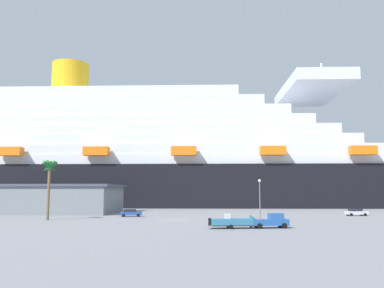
# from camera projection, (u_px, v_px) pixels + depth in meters

# --- Properties ---
(ground_plane) EXTENTS (600.00, 600.00, 0.00)m
(ground_plane) POSITION_uv_depth(u_px,v_px,m) (185.00, 212.00, 106.16)
(ground_plane) COLOR gray
(cruise_ship) EXTENTS (242.94, 43.49, 62.84)m
(cruise_ship) POSITION_uv_depth(u_px,v_px,m) (148.00, 161.00, 147.51)
(cruise_ship) COLOR black
(cruise_ship) RESTS_ON ground_plane
(terminal_building) EXTENTS (44.86, 21.64, 7.15)m
(terminal_building) POSITION_uv_depth(u_px,v_px,m) (31.00, 199.00, 101.70)
(terminal_building) COLOR slate
(terminal_building) RESTS_ON ground_plane
(pickup_truck) EXTENTS (5.84, 2.96, 2.20)m
(pickup_truck) POSITION_uv_depth(u_px,v_px,m) (271.00, 221.00, 60.21)
(pickup_truck) COLOR #2659A5
(pickup_truck) RESTS_ON ground_plane
(small_boat_on_trailer) EXTENTS (8.62, 3.13, 2.15)m
(small_boat_on_trailer) POSITION_uv_depth(u_px,v_px,m) (237.00, 222.00, 59.61)
(small_boat_on_trailer) COLOR #595960
(small_boat_on_trailer) RESTS_ON ground_plane
(palm_tree) EXTENTS (3.13, 3.13, 11.42)m
(palm_tree) POSITION_uv_depth(u_px,v_px,m) (49.00, 171.00, 77.57)
(palm_tree) COLOR brown
(palm_tree) RESTS_ON ground_plane
(street_lamp) EXTENTS (0.56, 0.56, 7.75)m
(street_lamp) POSITION_uv_depth(u_px,v_px,m) (260.00, 193.00, 75.88)
(street_lamp) COLOR slate
(street_lamp) RESTS_ON ground_plane
(parked_car_blue_suv) EXTENTS (4.93, 2.71, 1.58)m
(parked_car_blue_suv) POSITION_uv_depth(u_px,v_px,m) (131.00, 213.00, 86.82)
(parked_car_blue_suv) COLOR #264C99
(parked_car_blue_suv) RESTS_ON ground_plane
(parked_car_silver_sedan) EXTENTS (4.89, 2.35, 1.58)m
(parked_car_silver_sedan) POSITION_uv_depth(u_px,v_px,m) (356.00, 212.00, 89.77)
(parked_car_silver_sedan) COLOR silver
(parked_car_silver_sedan) RESTS_ON ground_plane
(parked_car_white_van) EXTENTS (4.56, 2.64, 1.58)m
(parked_car_white_van) POSITION_uv_depth(u_px,v_px,m) (40.00, 210.00, 97.35)
(parked_car_white_van) COLOR white
(parked_car_white_van) RESTS_ON ground_plane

